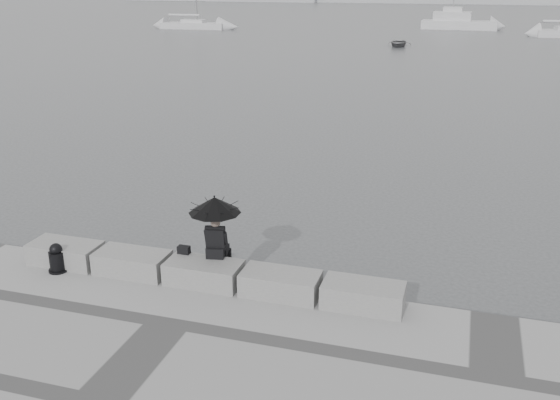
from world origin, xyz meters
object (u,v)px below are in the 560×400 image
(seated_person, at_px, (215,213))
(dinghy, at_px, (398,43))
(mooring_bollard, at_px, (57,260))
(sailboat_left, at_px, (194,25))
(motor_cruiser, at_px, (459,22))

(seated_person, height_order, dinghy, seated_person)
(mooring_bollard, bearing_deg, dinghy, 88.81)
(seated_person, relative_size, sailboat_left, 0.11)
(motor_cruiser, bearing_deg, sailboat_left, -162.42)
(seated_person, height_order, sailboat_left, sailboat_left)
(sailboat_left, xyz_separation_m, motor_cruiser, (33.41, 9.37, 0.38))
(motor_cruiser, xyz_separation_m, dinghy, (-5.08, -23.12, -0.59))
(motor_cruiser, height_order, dinghy, motor_cruiser)
(mooring_bollard, distance_m, dinghy, 53.52)
(seated_person, height_order, mooring_bollard, seated_person)
(sailboat_left, height_order, dinghy, sailboat_left)
(motor_cruiser, bearing_deg, seated_person, -90.13)
(sailboat_left, xyz_separation_m, dinghy, (28.33, -13.75, -0.21))
(motor_cruiser, relative_size, dinghy, 2.72)
(sailboat_left, bearing_deg, mooring_bollard, -70.03)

